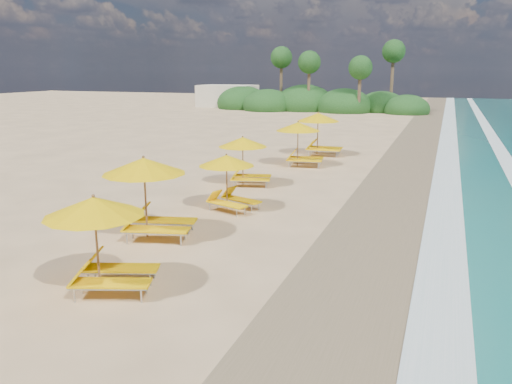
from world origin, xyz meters
The scene contains 11 objects.
ground centered at (0.00, 0.00, 0.00)m, with size 160.00×160.00×0.00m, color #D8B27F.
wet_sand centered at (4.00, 0.00, 0.01)m, with size 4.00×160.00×0.01m, color #8B7253.
surf_foam centered at (6.70, 0.00, 0.03)m, with size 4.00×160.00×0.01m.
station_2 centered at (-1.59, -5.34, 1.25)m, with size 2.86×2.80×2.23m.
station_3 centered at (-2.61, -1.74, 1.37)m, with size 3.04×2.94×2.45m.
station_4 centered at (-1.67, 1.84, 1.12)m, with size 2.55×2.50×2.00m.
station_5 centered at (-2.56, 5.70, 1.19)m, with size 2.64×2.56×2.13m.
station_6 centered at (-1.59, 10.83, 1.29)m, with size 2.72×2.59×2.31m.
station_7 centered at (-1.44, 14.48, 1.39)m, with size 2.78×2.59×2.49m.
treeline centered at (-9.94, 45.51, 1.00)m, with size 25.80×8.80×9.74m.
beach_building centered at (-22.00, 48.00, 1.40)m, with size 7.00×5.00×2.80m, color beige.
Camera 1 is at (5.31, -14.14, 4.87)m, focal length 35.63 mm.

